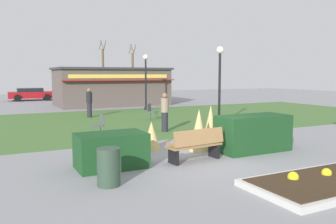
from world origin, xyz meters
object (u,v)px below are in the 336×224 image
Objects in this scene: person_standing at (165,112)px; trash_bin at (109,167)px; park_bench at (196,145)px; lamppost_far at (146,75)px; parked_car_west_slot at (31,94)px; person_strolling at (89,103)px; lamppost_mid at (220,75)px; cafe_chair_east at (100,124)px; cafe_chair_center at (151,110)px; tree_right_bg at (103,70)px; food_kiosk at (111,86)px; tree_left_bg at (133,72)px.

trash_bin is at bearing 71.17° from person_standing.
park_bench is 1.03× the size of person_standing.
lamppost_far is 14.70m from parked_car_west_slot.
park_bench reaches higher than trash_bin.
person_strolling is at bearing 90.73° from park_bench.
lamppost_far reaches higher than person_standing.
lamppost_mid is at bearing -149.62° from person_standing.
person_standing is (-2.97, -9.03, -1.59)m from lamppost_far.
parked_car_west_slot reaches higher than cafe_chair_east.
park_bench is 1.96× the size of cafe_chair_center.
park_bench is at bearing 90.41° from person_standing.
tree_right_bg is (2.92, 20.43, 0.54)m from lamppost_far.
cafe_chair_east is 2.91m from person_standing.
food_kiosk is at bearing 72.18° from trash_bin.
person_strolling reaches higher than park_bench.
person_strolling is (-2.74, 2.60, 0.33)m from cafe_chair_center.
cafe_chair_east is 0.14× the size of tree_left_bg.
food_kiosk is (6.48, 20.15, 1.09)m from trash_bin.
tree_left_bg is (5.80, 27.06, 0.29)m from lamppost_mid.
lamppost_far is at bearing -79.45° from food_kiosk.
parked_car_west_slot is (-6.29, 13.16, -1.81)m from lamppost_far.
person_strolling and person_standing have the same top height.
person_strolling is (1.22, 6.47, 0.33)m from cafe_chair_east.
parked_car_west_slot is at bearing -141.73° from tree_right_bg.
tree_left_bg is (12.57, 5.69, 2.10)m from parked_car_west_slot.
food_kiosk is at bearing -56.77° from parked_car_west_slot.
person_strolling reaches higher than parked_car_west_slot.
food_kiosk is 1.44× the size of tree_left_bg.
person_standing is 30.12m from tree_right_bg.
lamppost_mid reaches higher than cafe_chair_east.
lamppost_far is at bearing 64.01° from trash_bin.
tree_left_bg is 0.93× the size of tree_right_bg.
tree_left_bg is (8.17, 23.96, 2.22)m from cafe_chair_center.
person_standing reaches higher than parked_car_west_slot.
lamppost_far reaches higher than cafe_chair_center.
tree_left_bg reaches higher than lamppost_mid.
food_kiosk is 15.69m from tree_left_bg.
tree_left_bg reaches higher than lamppost_far.
parked_car_west_slot is at bearing -155.64° from tree_left_bg.
cafe_chair_center is at bearing -95.50° from food_kiosk.
person_strolling is (-3.71, -7.48, -0.66)m from food_kiosk.
park_bench is 0.45× the size of lamppost_far.
trash_bin is 0.20× the size of parked_car_west_slot.
trash_bin is (-7.40, -15.18, -2.02)m from lamppost_far.
tree_left_bg is at bearing 71.93° from park_bench.
parked_car_west_slot is (-3.33, 22.19, -0.22)m from person_standing.
food_kiosk is at bearing 96.08° from lamppost_mid.
cafe_chair_east is (1.54, 6.20, 0.10)m from trash_bin.
trash_bin is at bearing -103.96° from cafe_chair_east.
lamppost_mid is (4.97, 5.94, 1.97)m from park_bench.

